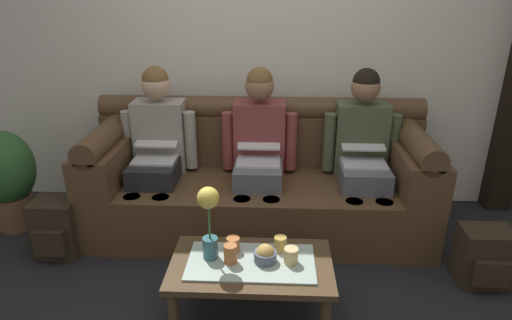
{
  "coord_description": "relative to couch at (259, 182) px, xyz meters",
  "views": [
    {
      "loc": [
        0.12,
        -1.88,
        1.8
      ],
      "look_at": [
        -0.01,
        0.85,
        0.68
      ],
      "focal_mm": 30.99,
      "sensor_mm": 36.0,
      "label": 1
    }
  ],
  "objects": [
    {
      "name": "cup_near_left",
      "position": [
        -0.11,
        -0.94,
        0.05
      ],
      "size": [
        0.07,
        0.07,
        0.08
      ],
      "primitive_type": "cylinder",
      "color": "#B26633",
      "rests_on": "coffee_table"
    },
    {
      "name": "backpack_left",
      "position": [
        -1.37,
        -0.48,
        -0.16
      ],
      "size": [
        0.3,
        0.28,
        0.41
      ],
      "color": "#2D2319",
      "rests_on": "ground_plane"
    },
    {
      "name": "snack_bowl",
      "position": [
        0.08,
        -1.03,
        0.05
      ],
      "size": [
        0.12,
        0.12,
        0.1
      ],
      "color": "#4C5666",
      "rests_on": "coffee_table"
    },
    {
      "name": "person_right",
      "position": [
        0.76,
        -0.0,
        0.29
      ],
      "size": [
        0.56,
        0.67,
        1.22
      ],
      "color": "#595B66",
      "rests_on": "ground_plane"
    },
    {
      "name": "flower_vase",
      "position": [
        -0.22,
        -1.01,
        0.27
      ],
      "size": [
        0.12,
        0.12,
        0.43
      ],
      "color": "#336672",
      "rests_on": "coffee_table"
    },
    {
      "name": "coffee_table",
      "position": [
        0.0,
        -1.04,
        -0.05
      ],
      "size": [
        0.89,
        0.51,
        0.38
      ],
      "color": "#47331E",
      "rests_on": "ground_plane"
    },
    {
      "name": "potted_plant",
      "position": [
        -1.88,
        -0.12,
        0.06
      ],
      "size": [
        0.4,
        0.4,
        0.78
      ],
      "color": "brown",
      "rests_on": "ground_plane"
    },
    {
      "name": "person_middle",
      "position": [
        0.0,
        -0.0,
        0.29
      ],
      "size": [
        0.56,
        0.67,
        1.22
      ],
      "color": "#595B66",
      "rests_on": "ground_plane"
    },
    {
      "name": "backpack_right",
      "position": [
        1.44,
        -0.66,
        -0.18
      ],
      "size": [
        0.31,
        0.27,
        0.38
      ],
      "color": "#2D2319",
      "rests_on": "ground_plane"
    },
    {
      "name": "cup_far_left",
      "position": [
        0.22,
        -1.04,
        0.05
      ],
      "size": [
        0.08,
        0.08,
        0.09
      ],
      "primitive_type": "cylinder",
      "color": "#DBB77A",
      "rests_on": "coffee_table"
    },
    {
      "name": "person_left",
      "position": [
        -0.76,
        -0.0,
        0.29
      ],
      "size": [
        0.56,
        0.67,
        1.22
      ],
      "color": "#232326",
      "rests_on": "ground_plane"
    },
    {
      "name": "cup_near_right",
      "position": [
        0.16,
        -0.93,
        0.05
      ],
      "size": [
        0.07,
        0.07,
        0.09
      ],
      "primitive_type": "cylinder",
      "color": "gold",
      "rests_on": "coffee_table"
    },
    {
      "name": "couch",
      "position": [
        0.0,
        0.0,
        0.0
      ],
      "size": [
        2.49,
        0.88,
        0.96
      ],
      "color": "#513823",
      "rests_on": "ground_plane"
    },
    {
      "name": "back_wall_patterned",
      "position": [
        0.0,
        0.53,
        1.08
      ],
      "size": [
        6.0,
        0.12,
        2.9
      ],
      "primitive_type": "cube",
      "color": "silver",
      "rests_on": "ground_plane"
    },
    {
      "name": "cup_far_center",
      "position": [
        -0.11,
        -1.05,
        0.06
      ],
      "size": [
        0.07,
        0.07,
        0.11
      ],
      "primitive_type": "cylinder",
      "color": "#B26633",
      "rests_on": "coffee_table"
    }
  ]
}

